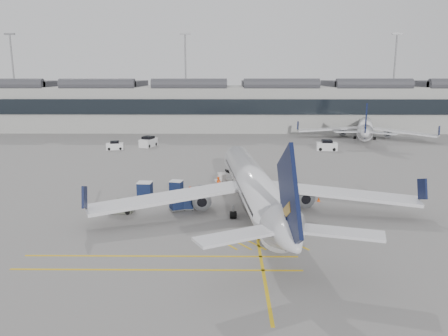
{
  "coord_description": "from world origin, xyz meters",
  "views": [
    {
      "loc": [
        7.4,
        -42.68,
        14.42
      ],
      "look_at": [
        6.91,
        4.98,
        4.0
      ],
      "focal_mm": 35.0,
      "sensor_mm": 36.0,
      "label": 1
    }
  ],
  "objects_px": {
    "belt_loader": "(231,181)",
    "ramp_agent_b": "(190,193)",
    "ramp_agent_a": "(219,184)",
    "baggage_cart_a": "(177,202)",
    "pushback_tug": "(121,207)",
    "airliner_main": "(254,186)"
  },
  "relations": [
    {
      "from": "ramp_agent_a",
      "to": "baggage_cart_a",
      "type": "bearing_deg",
      "value": -157.63
    },
    {
      "from": "ramp_agent_a",
      "to": "belt_loader",
      "type": "bearing_deg",
      "value": 25.59
    },
    {
      "from": "ramp_agent_b",
      "to": "pushback_tug",
      "type": "bearing_deg",
      "value": -4.43
    },
    {
      "from": "belt_loader",
      "to": "ramp_agent_b",
      "type": "xyz_separation_m",
      "value": [
        -4.75,
        -6.44,
        0.17
      ]
    },
    {
      "from": "ramp_agent_b",
      "to": "pushback_tug",
      "type": "relative_size",
      "value": 0.62
    },
    {
      "from": "belt_loader",
      "to": "baggage_cart_a",
      "type": "xyz_separation_m",
      "value": [
        -5.74,
        -10.33,
        0.25
      ]
    },
    {
      "from": "airliner_main",
      "to": "ramp_agent_b",
      "type": "distance_m",
      "value": 8.72
    },
    {
      "from": "airliner_main",
      "to": "belt_loader",
      "type": "distance_m",
      "value": 11.48
    },
    {
      "from": "baggage_cart_a",
      "to": "ramp_agent_b",
      "type": "bearing_deg",
      "value": 50.79
    },
    {
      "from": "ramp_agent_a",
      "to": "ramp_agent_b",
      "type": "height_order",
      "value": "ramp_agent_a"
    },
    {
      "from": "ramp_agent_a",
      "to": "pushback_tug",
      "type": "relative_size",
      "value": 0.74
    },
    {
      "from": "baggage_cart_a",
      "to": "ramp_agent_a",
      "type": "xyz_separation_m",
      "value": [
        4.27,
        7.4,
        0.08
      ]
    },
    {
      "from": "baggage_cart_a",
      "to": "pushback_tug",
      "type": "xyz_separation_m",
      "value": [
        -5.84,
        -0.73,
        -0.26
      ]
    },
    {
      "from": "belt_loader",
      "to": "pushback_tug",
      "type": "relative_size",
      "value": 2.08
    },
    {
      "from": "airliner_main",
      "to": "ramp_agent_a",
      "type": "relative_size",
      "value": 19.24
    },
    {
      "from": "baggage_cart_a",
      "to": "belt_loader",
      "type": "bearing_deg",
      "value": 35.99
    },
    {
      "from": "belt_loader",
      "to": "ramp_agent_b",
      "type": "height_order",
      "value": "belt_loader"
    },
    {
      "from": "belt_loader",
      "to": "pushback_tug",
      "type": "bearing_deg",
      "value": -143.37
    },
    {
      "from": "pushback_tug",
      "to": "belt_loader",
      "type": "bearing_deg",
      "value": 48.81
    },
    {
      "from": "baggage_cart_a",
      "to": "ramp_agent_b",
      "type": "height_order",
      "value": "baggage_cart_a"
    },
    {
      "from": "belt_loader",
      "to": "ramp_agent_a",
      "type": "bearing_deg",
      "value": -123.81
    },
    {
      "from": "belt_loader",
      "to": "ramp_agent_b",
      "type": "bearing_deg",
      "value": -133.48
    }
  ]
}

